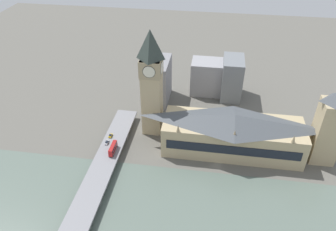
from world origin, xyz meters
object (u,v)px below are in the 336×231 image
(road_bridge, at_px, (89,197))
(victoria_tower, at_px, (329,127))
(car_northbound_lead, at_px, (111,136))
(car_northbound_tail, at_px, (107,142))
(parliament_hall, at_px, (233,133))
(clock_tower, at_px, (152,81))
(double_decker_bus_lead, at_px, (113,148))

(road_bridge, bearing_deg, victoria_tower, -66.58)
(car_northbound_lead, bearing_deg, victoria_tower, -87.64)
(road_bridge, bearing_deg, car_northbound_lead, 3.74)
(road_bridge, height_order, car_northbound_tail, car_northbound_tail)
(parliament_hall, xyz_separation_m, road_bridge, (-56.21, 75.17, -9.09))
(clock_tower, relative_size, victoria_tower, 1.40)
(road_bridge, distance_m, car_northbound_lead, 50.91)
(road_bridge, distance_m, car_northbound_tail, 43.99)
(clock_tower, xyz_separation_m, car_northbound_tail, (-25.45, 25.06, -32.63))
(parliament_hall, height_order, road_bridge, parliament_hall)
(car_northbound_tail, bearing_deg, car_northbound_lead, -2.17)
(parliament_hall, xyz_separation_m, double_decker_bus_lead, (-19.51, 72.53, -5.46))
(parliament_hall, relative_size, car_northbound_lead, 22.77)
(victoria_tower, distance_m, car_northbound_tail, 135.26)
(parliament_hall, distance_m, double_decker_bus_lead, 75.30)
(car_northbound_tail, bearing_deg, victoria_tower, -84.67)
(double_decker_bus_lead, bearing_deg, victoria_tower, -81.26)
(car_northbound_lead, bearing_deg, parliament_hall, -86.04)
(parliament_hall, xyz_separation_m, car_northbound_lead, (-5.43, 78.49, -7.40))
(double_decker_bus_lead, bearing_deg, clock_tower, -30.04)
(clock_tower, relative_size, car_northbound_lead, 19.16)
(road_bridge, relative_size, car_northbound_lead, 43.02)
(parliament_hall, height_order, car_northbound_lead, parliament_hall)
(road_bridge, distance_m, double_decker_bus_lead, 36.97)
(victoria_tower, bearing_deg, double_decker_bus_lead, 98.74)
(victoria_tower, bearing_deg, clock_tower, 83.16)
(clock_tower, height_order, road_bridge, clock_tower)
(parliament_hall, distance_m, victoria_tower, 55.74)
(clock_tower, bearing_deg, double_decker_bus_lead, 149.96)
(double_decker_bus_lead, relative_size, car_northbound_tail, 2.60)
(road_bridge, height_order, car_northbound_lead, car_northbound_lead)
(victoria_tower, height_order, double_decker_bus_lead, victoria_tower)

